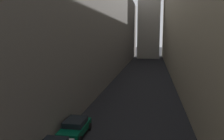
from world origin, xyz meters
TOP-DOWN VIEW (x-y plane):
  - ground_plane at (0.00, 48.00)m, footprint 264.00×264.00m
  - building_block_left at (-11.75, 50.00)m, footprint 12.50×108.00m
  - building_block_right at (11.57, 50.00)m, footprint 12.13×108.00m
  - parked_car_left_far at (-4.40, 22.64)m, footprint 1.97×4.00m

SIDE VIEW (x-z plane):
  - ground_plane at x=0.00m, z-range 0.00..0.00m
  - parked_car_left_far at x=-4.40m, z-range 0.05..1.44m
  - building_block_left at x=-11.75m, z-range 0.00..20.38m
  - building_block_right at x=11.57m, z-range 0.00..25.27m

